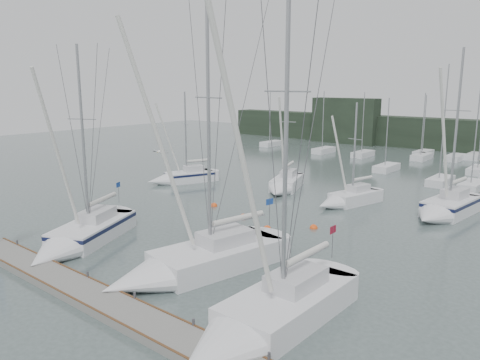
# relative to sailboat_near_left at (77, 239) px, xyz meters

# --- Properties ---
(ground) EXTENTS (160.00, 160.00, 0.00)m
(ground) POSITION_rel_sailboat_near_left_xyz_m (7.53, 1.27, -0.60)
(ground) COLOR #485855
(ground) RESTS_ON ground
(dock) EXTENTS (24.00, 2.00, 0.40)m
(dock) POSITION_rel_sailboat_near_left_xyz_m (7.53, -3.73, -0.40)
(dock) COLOR slate
(dock) RESTS_ON ground
(far_treeline) EXTENTS (90.00, 4.00, 5.00)m
(far_treeline) POSITION_rel_sailboat_near_left_xyz_m (7.53, 63.27, 1.90)
(far_treeline) COLOR black
(far_treeline) RESTS_ON ground
(far_building_left) EXTENTS (12.00, 3.00, 8.00)m
(far_building_left) POSITION_rel_sailboat_near_left_xyz_m (-12.47, 61.27, 3.40)
(far_building_left) COLOR black
(far_building_left) RESTS_ON ground
(mast_forest) EXTENTS (59.15, 25.95, 14.75)m
(mast_forest) POSITION_rel_sailboat_near_left_xyz_m (13.45, 45.33, -0.13)
(mast_forest) COLOR silver
(mast_forest) RESTS_ON ground
(sailboat_near_left) EXTENTS (6.79, 10.18, 14.01)m
(sailboat_near_left) POSITION_rel_sailboat_near_left_xyz_m (0.00, 0.00, 0.00)
(sailboat_near_left) COLOR silver
(sailboat_near_left) RESTS_ON ground
(sailboat_near_center) EXTENTS (5.60, 11.58, 16.72)m
(sailboat_near_center) POSITION_rel_sailboat_near_left_xyz_m (8.77, 1.10, 0.01)
(sailboat_near_center) COLOR silver
(sailboat_near_center) RESTS_ON ground
(sailboat_near_right) EXTENTS (3.36, 10.90, 17.32)m
(sailboat_near_right) POSITION_rel_sailboat_near_left_xyz_m (15.82, -1.13, 0.02)
(sailboat_near_right) COLOR silver
(sailboat_near_right) RESTS_ON ground
(sailboat_mid_a) EXTENTS (4.95, 7.62, 10.45)m
(sailboat_mid_a) POSITION_rel_sailboat_near_left_xyz_m (-9.92, 18.27, -0.05)
(sailboat_mid_a) COLOR silver
(sailboat_mid_a) RESTS_ON ground
(sailboat_mid_b) EXTENTS (4.95, 8.12, 11.34)m
(sailboat_mid_b) POSITION_rel_sailboat_near_left_xyz_m (1.08, 22.20, -0.06)
(sailboat_mid_b) COLOR silver
(sailboat_mid_b) RESTS_ON ground
(sailboat_mid_c) EXTENTS (3.78, 7.19, 9.62)m
(sailboat_mid_c) POSITION_rel_sailboat_near_left_xyz_m (8.43, 21.01, -0.10)
(sailboat_mid_c) COLOR silver
(sailboat_mid_c) RESTS_ON ground
(sailboat_mid_d) EXTENTS (3.70, 8.34, 14.18)m
(sailboat_mid_d) POSITION_rel_sailboat_near_left_xyz_m (16.27, 22.61, 0.06)
(sailboat_mid_d) COLOR silver
(sailboat_mid_d) RESTS_ON ground
(buoy_a) EXTENTS (0.58, 0.58, 0.58)m
(buoy_a) POSITION_rel_sailboat_near_left_xyz_m (3.89, 12.39, -0.60)
(buoy_a) COLOR #F55115
(buoy_a) RESTS_ON ground
(buoy_b) EXTENTS (0.59, 0.59, 0.59)m
(buoy_b) POSITION_rel_sailboat_near_left_xyz_m (9.76, 13.48, -0.60)
(buoy_b) COLOR #F55115
(buoy_b) RESTS_ON ground
(buoy_c) EXTENTS (0.60, 0.60, 0.60)m
(buoy_c) POSITION_rel_sailboat_near_left_xyz_m (-0.32, 13.48, -0.60)
(buoy_c) COLOR #F55115
(buoy_c) RESTS_ON ground
(seagull) EXTENTS (1.06, 0.47, 0.21)m
(seagull) POSITION_rel_sailboat_near_left_xyz_m (6.12, 2.07, 6.08)
(seagull) COLOR white
(seagull) RESTS_ON ground
(buoy_d) EXTENTS (0.59, 0.59, 0.59)m
(buoy_d) POSITION_rel_sailboat_near_left_xyz_m (7.25, 11.07, -0.60)
(buoy_d) COLOR #F55115
(buoy_d) RESTS_ON ground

